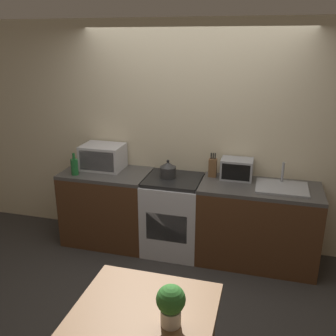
{
  "coord_description": "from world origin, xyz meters",
  "views": [
    {
      "loc": [
        0.84,
        -3.01,
        2.38
      ],
      "look_at": [
        -0.17,
        0.69,
        1.05
      ],
      "focal_mm": 40.0,
      "sensor_mm": 36.0,
      "label": 1
    }
  ],
  "objects_px": {
    "microwave": "(103,157)",
    "toaster_oven": "(237,169)",
    "bottle": "(75,166)",
    "kettle": "(168,170)",
    "dining_table": "(145,320)",
    "stove_range": "(173,215)"
  },
  "relations": [
    {
      "from": "microwave",
      "to": "dining_table",
      "type": "xyz_separation_m",
      "value": [
        1.2,
        -2.03,
        -0.41
      ]
    },
    {
      "from": "kettle",
      "to": "dining_table",
      "type": "relative_size",
      "value": 0.23
    },
    {
      "from": "bottle",
      "to": "toaster_oven",
      "type": "xyz_separation_m",
      "value": [
        1.8,
        0.35,
        0.01
      ]
    },
    {
      "from": "stove_range",
      "to": "toaster_oven",
      "type": "relative_size",
      "value": 2.61
    },
    {
      "from": "toaster_oven",
      "to": "kettle",
      "type": "bearing_deg",
      "value": -168.3
    },
    {
      "from": "microwave",
      "to": "toaster_oven",
      "type": "relative_size",
      "value": 1.4
    },
    {
      "from": "microwave",
      "to": "dining_table",
      "type": "bearing_deg",
      "value": -59.47
    },
    {
      "from": "stove_range",
      "to": "dining_table",
      "type": "bearing_deg",
      "value": -81.14
    },
    {
      "from": "stove_range",
      "to": "microwave",
      "type": "relative_size",
      "value": 1.86
    },
    {
      "from": "kettle",
      "to": "dining_table",
      "type": "distance_m",
      "value": 2.0
    },
    {
      "from": "bottle",
      "to": "dining_table",
      "type": "relative_size",
      "value": 0.28
    },
    {
      "from": "kettle",
      "to": "bottle",
      "type": "height_order",
      "value": "bottle"
    },
    {
      "from": "bottle",
      "to": "toaster_oven",
      "type": "bearing_deg",
      "value": 10.99
    },
    {
      "from": "stove_range",
      "to": "dining_table",
      "type": "distance_m",
      "value": 1.96
    },
    {
      "from": "toaster_oven",
      "to": "bottle",
      "type": "bearing_deg",
      "value": -169.01
    },
    {
      "from": "microwave",
      "to": "dining_table",
      "type": "distance_m",
      "value": 2.39
    },
    {
      "from": "microwave",
      "to": "bottle",
      "type": "bearing_deg",
      "value": -128.14
    },
    {
      "from": "microwave",
      "to": "toaster_oven",
      "type": "xyz_separation_m",
      "value": [
        1.58,
        0.06,
        -0.03
      ]
    },
    {
      "from": "kettle",
      "to": "microwave",
      "type": "relative_size",
      "value": 0.43
    },
    {
      "from": "kettle",
      "to": "toaster_oven",
      "type": "xyz_separation_m",
      "value": [
        0.75,
        0.15,
        0.02
      ]
    },
    {
      "from": "kettle",
      "to": "microwave",
      "type": "height_order",
      "value": "microwave"
    },
    {
      "from": "bottle",
      "to": "stove_range",
      "type": "bearing_deg",
      "value": 9.23
    }
  ]
}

